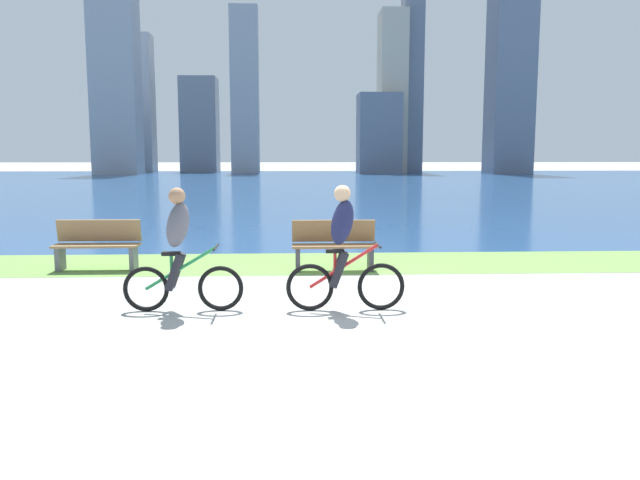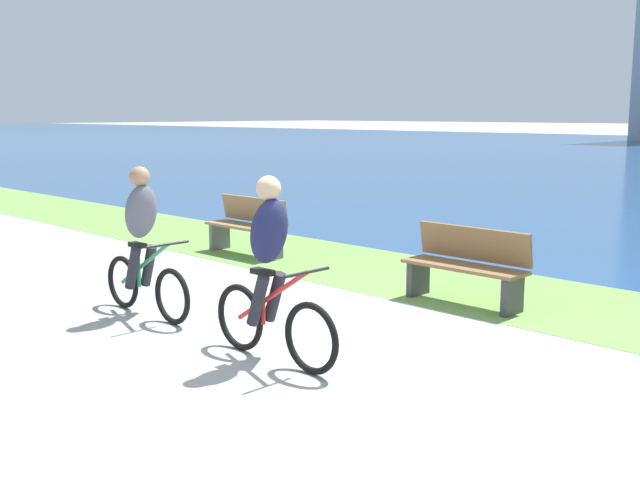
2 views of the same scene
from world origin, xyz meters
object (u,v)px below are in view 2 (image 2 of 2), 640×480
(cyclist_lead, at_px, (271,270))
(bench_near_path, at_px, (466,266))
(cyclist_trailing, at_px, (143,241))
(bench_far_along_path, at_px, (248,226))

(cyclist_lead, xyz_separation_m, bench_near_path, (0.08, 2.98, -0.38))
(cyclist_trailing, bearing_deg, bench_far_along_path, 122.42)
(cyclist_lead, height_order, cyclist_trailing, cyclist_lead)
(cyclist_lead, distance_m, bench_far_along_path, 5.28)
(bench_near_path, bearing_deg, bench_far_along_path, 176.67)
(cyclist_trailing, bearing_deg, cyclist_lead, -1.48)
(cyclist_lead, bearing_deg, cyclist_trailing, 178.52)
(cyclist_lead, xyz_separation_m, bench_far_along_path, (-4.17, 3.22, -0.38))
(bench_near_path, bearing_deg, cyclist_trailing, -127.46)
(cyclist_trailing, xyz_separation_m, bench_far_along_path, (-2.01, 3.17, -0.38))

